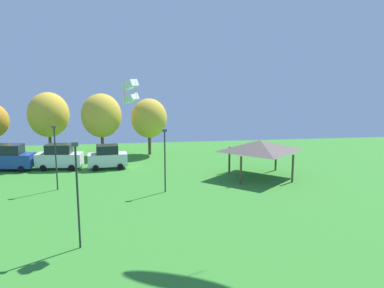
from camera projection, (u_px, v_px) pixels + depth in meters
kite_flying_0 at (130, 91)px, 23.93m from camera, size 1.08×1.06×1.43m
parked_car_leftmost at (10, 158)px, 41.75m from camera, size 4.93×2.56×2.69m
parked_car_second_from_left at (59, 157)px, 42.27m from camera, size 4.82×2.42×2.62m
parked_car_third_from_left at (107, 157)px, 42.46m from camera, size 4.17×2.32×2.50m
park_pavilion at (260, 146)px, 38.78m from camera, size 6.32×5.87×3.60m
light_post_0 at (56, 153)px, 34.50m from camera, size 0.36×0.20×5.62m
light_post_1 at (77, 189)px, 22.99m from camera, size 0.36×0.20×6.25m
light_post_2 at (165, 156)px, 33.90m from camera, size 0.36×0.20×5.40m
treeline_tree_2 at (48, 115)px, 49.36m from camera, size 4.96×4.96×7.57m
treeline_tree_3 at (101, 116)px, 47.80m from camera, size 4.69×4.69×7.49m
treeline_tree_4 at (149, 118)px, 49.01m from camera, size 4.30×4.30×6.83m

